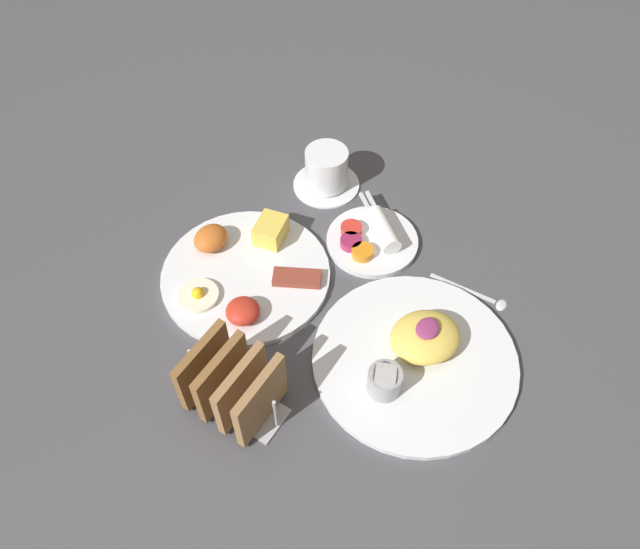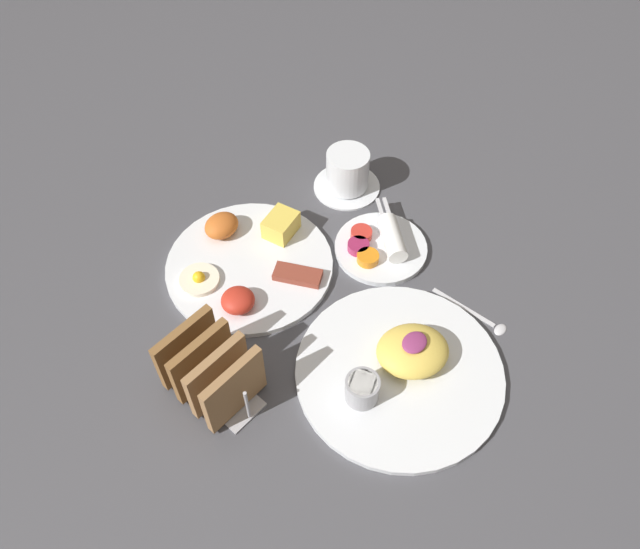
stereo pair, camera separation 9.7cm
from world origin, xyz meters
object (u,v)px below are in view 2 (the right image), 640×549
(plate_condiments, at_px, (381,245))
(toast_rack, at_px, (211,370))
(plate_breakfast, at_px, (248,261))
(plate_foreground, at_px, (400,367))
(coffee_cup, at_px, (347,173))

(plate_condiments, bearing_deg, toast_rack, 177.65)
(plate_condiments, bearing_deg, plate_breakfast, 140.84)
(plate_condiments, distance_m, plate_foreground, 0.23)
(plate_breakfast, relative_size, plate_foreground, 0.91)
(plate_foreground, height_order, coffee_cup, coffee_cup)
(plate_breakfast, distance_m, plate_foreground, 0.30)
(plate_breakfast, bearing_deg, plate_foreground, -88.35)
(toast_rack, bearing_deg, coffee_cup, 16.02)
(plate_foreground, distance_m, toast_rack, 0.27)
(plate_condiments, distance_m, coffee_cup, 0.16)
(plate_condiments, relative_size, coffee_cup, 1.30)
(plate_condiments, height_order, coffee_cup, coffee_cup)
(plate_breakfast, distance_m, coffee_cup, 0.25)
(plate_breakfast, distance_m, toast_rack, 0.23)
(plate_breakfast, height_order, plate_foreground, plate_foreground)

